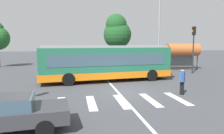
% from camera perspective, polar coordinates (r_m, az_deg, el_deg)
% --- Properties ---
extents(ground_plane, '(160.00, 160.00, 0.00)m').
position_cam_1_polar(ground_plane, '(14.14, 3.67, -6.86)').
color(ground_plane, '#424449').
extents(city_transit_bus, '(11.60, 3.97, 3.06)m').
position_cam_1_polar(city_transit_bus, '(18.13, -1.56, 1.16)').
color(city_transit_bus, black).
rests_on(city_transit_bus, ground_plane).
extents(pedestrian_crossing_street, '(0.46, 0.47, 1.72)m').
position_cam_1_polar(pedestrian_crossing_street, '(13.98, 18.54, -3.29)').
color(pedestrian_crossing_street, black).
rests_on(pedestrian_crossing_street, ground_plane).
extents(foreground_sedan, '(4.67, 2.28, 1.35)m').
position_cam_1_polar(foreground_sedan, '(8.65, -27.34, -10.92)').
color(foreground_sedan, black).
rests_on(foreground_sedan, ground_plane).
extents(parked_car_champagne, '(2.07, 4.60, 1.35)m').
position_cam_1_polar(parked_car_champagne, '(26.82, -12.16, 0.94)').
color(parked_car_champagne, black).
rests_on(parked_car_champagne, ground_plane).
extents(parked_car_silver, '(2.03, 4.58, 1.35)m').
position_cam_1_polar(parked_car_silver, '(26.96, -6.08, 1.08)').
color(parked_car_silver, black).
rests_on(parked_car_silver, ground_plane).
extents(parked_car_black, '(2.15, 4.62, 1.35)m').
position_cam_1_polar(parked_car_black, '(26.92, -0.62, 1.11)').
color(parked_car_black, black).
rests_on(parked_car_black, ground_plane).
extents(parked_car_blue, '(2.10, 4.61, 1.35)m').
position_cam_1_polar(parked_car_blue, '(27.26, 5.43, 1.14)').
color(parked_car_blue, black).
rests_on(parked_car_blue, ground_plane).
extents(parked_car_white, '(1.91, 4.52, 1.35)m').
position_cam_1_polar(parked_car_white, '(28.51, 10.07, 1.30)').
color(parked_car_white, black).
rests_on(parked_car_white, ground_plane).
extents(traffic_light_far_corner, '(0.33, 0.32, 5.05)m').
position_cam_1_polar(traffic_light_far_corner, '(24.26, 21.27, 6.25)').
color(traffic_light_far_corner, '#28282B').
rests_on(traffic_light_far_corner, ground_plane).
extents(bus_stop_shelter, '(4.17, 1.54, 3.25)m').
position_cam_1_polar(bus_stop_shelter, '(27.74, 18.66, 4.35)').
color(bus_stop_shelter, '#28282B').
rests_on(bus_stop_shelter, ground_plane).
extents(twin_arm_street_lamp, '(4.30, 0.32, 9.00)m').
position_cam_1_polar(twin_arm_street_lamp, '(26.23, 12.71, 11.22)').
color(twin_arm_street_lamp, '#939399').
rests_on(twin_arm_street_lamp, ground_plane).
extents(background_tree_right, '(4.64, 4.64, 8.10)m').
position_cam_1_polar(background_tree_right, '(35.40, 1.36, 9.56)').
color(background_tree_right, brown).
rests_on(background_tree_right, ground_plane).
extents(crosswalk_painted_stripes, '(7.24, 2.99, 0.01)m').
position_cam_1_polar(crosswalk_painted_stripes, '(11.99, 2.62, -9.27)').
color(crosswalk_painted_stripes, silver).
rests_on(crosswalk_painted_stripes, ground_plane).
extents(lane_center_line, '(0.16, 24.00, 0.01)m').
position_cam_1_polar(lane_center_line, '(15.95, 0.23, -5.32)').
color(lane_center_line, silver).
rests_on(lane_center_line, ground_plane).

